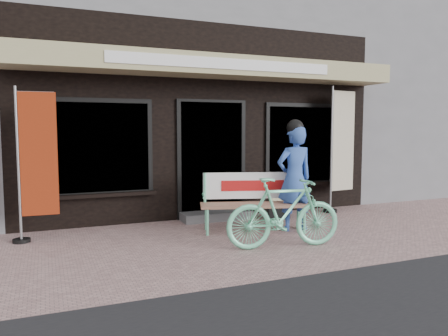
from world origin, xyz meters
name	(u,v)px	position (x,y,z in m)	size (l,w,h in m)	color
ground	(260,242)	(0.00, 0.00, 0.00)	(70.00, 70.00, 0.00)	#AC8683
storefront	(169,74)	(0.00, 4.96, 2.99)	(7.00, 6.77, 6.00)	black
neighbor_right_near	(414,94)	(8.50, 5.50, 2.80)	(10.00, 7.00, 5.60)	slate
bench	(254,197)	(0.26, 0.74, 0.55)	(1.79, 0.93, 0.94)	#71DDAB
person	(294,176)	(0.89, 0.51, 0.89)	(0.63, 0.42, 1.82)	#3257AF
bicycle	(284,213)	(0.18, -0.37, 0.50)	(0.47, 1.65, 0.99)	#71DDAB
nobori_red	(35,162)	(-3.01, 1.33, 1.17)	(0.67, 0.26, 2.28)	gray
nobori_cream	(341,148)	(2.62, 1.59, 1.29)	(0.74, 0.30, 2.49)	gray
menu_stand	(279,196)	(1.08, 1.34, 0.44)	(0.43, 0.15, 0.85)	black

